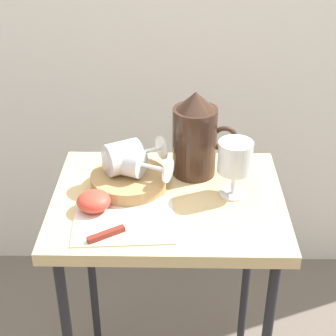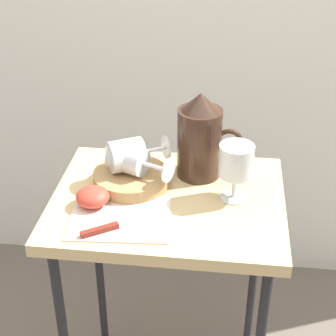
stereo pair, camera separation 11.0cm
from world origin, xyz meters
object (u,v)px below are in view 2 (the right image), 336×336
object	(u,v)px
apple_half_left	(93,197)
wine_glass_tipped_far	(128,155)
basket_tray	(131,179)
pitcher	(200,142)
wine_glass_upright	(236,163)
knife	(113,227)
table	(168,225)
wine_glass_tipped_near	(130,160)

from	to	relation	value
apple_half_left	wine_glass_tipped_far	bearing A→B (deg)	61.98
basket_tray	apple_half_left	bearing A→B (deg)	-125.36
pitcher	apple_half_left	xyz separation A→B (m)	(-0.23, -0.17, -0.06)
wine_glass_upright	apple_half_left	world-z (taller)	wine_glass_upright
pitcher	apple_half_left	distance (m)	0.29
wine_glass_tipped_far	knife	distance (m)	0.21
basket_tray	pitcher	distance (m)	0.19
table	apple_half_left	bearing A→B (deg)	-161.23
pitcher	wine_glass_upright	world-z (taller)	pitcher
wine_glass_upright	knife	xyz separation A→B (m)	(-0.26, -0.16, -0.09)
basket_tray	wine_glass_tipped_near	world-z (taller)	wine_glass_tipped_near
basket_tray	apple_half_left	size ratio (longest dim) A/B	2.38
basket_tray	wine_glass_upright	world-z (taller)	wine_glass_upright
table	wine_glass_tipped_near	xyz separation A→B (m)	(-0.10, 0.05, 0.15)
basket_tray	wine_glass_tipped_far	world-z (taller)	wine_glass_tipped_far
wine_glass_tipped_near	table	bearing A→B (deg)	-24.97
table	wine_glass_upright	bearing A→B (deg)	5.43
pitcher	wine_glass_tipped_near	distance (m)	0.18
wine_glass_tipped_far	pitcher	bearing A→B (deg)	18.02
wine_glass_upright	knife	world-z (taller)	wine_glass_upright
table	wine_glass_upright	size ratio (longest dim) A/B	5.21
apple_half_left	knife	size ratio (longest dim) A/B	0.42
pitcher	apple_half_left	world-z (taller)	pitcher
apple_half_left	knife	bearing A→B (deg)	-52.49
table	wine_glass_tipped_far	world-z (taller)	wine_glass_tipped_far
table	basket_tray	world-z (taller)	basket_tray
wine_glass_upright	pitcher	bearing A→B (deg)	131.75
wine_glass_upright	basket_tray	bearing A→B (deg)	173.47
pitcher	wine_glass_upright	xyz separation A→B (m)	(0.09, -0.10, 0.00)
wine_glass_upright	wine_glass_tipped_near	xyz separation A→B (m)	(-0.25, 0.03, -0.02)
wine_glass_tipped_far	basket_tray	bearing A→B (deg)	-60.83
apple_half_left	knife	xyz separation A→B (m)	(0.06, -0.08, -0.02)
pitcher	basket_tray	bearing A→B (deg)	-156.01
wine_glass_upright	knife	distance (m)	0.31
wine_glass_tipped_near	apple_half_left	xyz separation A→B (m)	(-0.07, -0.10, -0.04)
pitcher	table	bearing A→B (deg)	-119.39
basket_tray	knife	bearing A→B (deg)	-91.94
basket_tray	wine_glass_tipped_far	size ratio (longest dim) A/B	1.14
table	apple_half_left	world-z (taller)	apple_half_left
pitcher	knife	xyz separation A→B (m)	(-0.17, -0.26, -0.08)
basket_tray	apple_half_left	xyz separation A→B (m)	(-0.07, -0.10, 0.01)
table	wine_glass_tipped_far	xyz separation A→B (m)	(-0.10, 0.06, 0.16)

